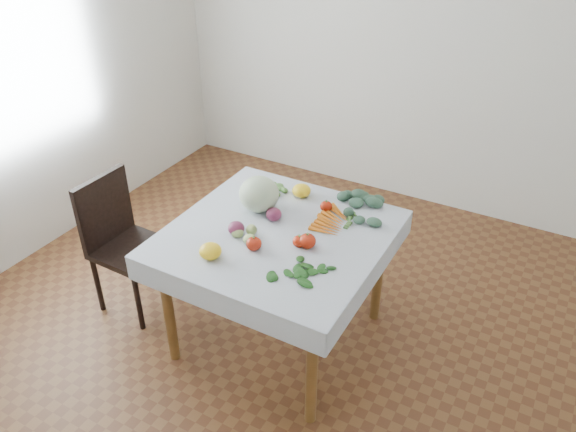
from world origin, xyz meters
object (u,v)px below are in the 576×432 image
(heirloom_back, at_px, (301,191))
(carrot_bunch, at_px, (331,221))
(cabbage, at_px, (259,194))
(table, at_px, (278,248))
(chair, at_px, (120,235))

(heirloom_back, height_order, carrot_bunch, heirloom_back)
(cabbage, distance_m, carrot_bunch, 0.43)
(cabbage, xyz_separation_m, heirloom_back, (0.14, 0.25, -0.06))
(carrot_bunch, bearing_deg, cabbage, -170.85)
(table, bearing_deg, chair, -170.30)
(cabbage, bearing_deg, table, -36.18)
(chair, relative_size, cabbage, 3.90)
(table, relative_size, chair, 1.14)
(table, bearing_deg, carrot_bunch, 45.76)
(cabbage, bearing_deg, chair, -158.14)
(chair, xyz_separation_m, cabbage, (0.81, 0.32, 0.35))
(cabbage, xyz_separation_m, carrot_bunch, (0.42, 0.07, -0.09))
(table, height_order, heirloom_back, heirloom_back)
(cabbage, height_order, heirloom_back, cabbage)
(chair, bearing_deg, cabbage, 21.86)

